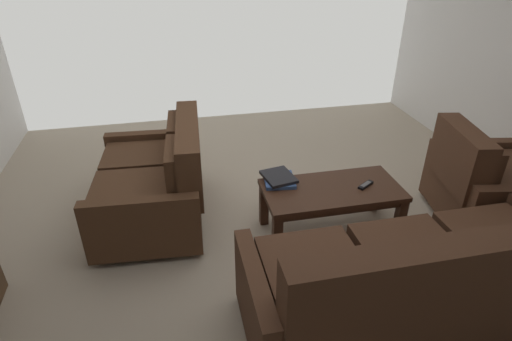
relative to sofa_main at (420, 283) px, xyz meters
The scene contains 7 objects.
ground_plane 1.24m from the sofa_main, 57.50° to the right, with size 5.16×5.62×0.01m, color tan.
sofa_main is the anchor object (origin of this frame).
loveseat_near 2.17m from the sofa_main, 45.83° to the right, with size 0.95×1.32×0.87m.
coffee_table 1.06m from the sofa_main, 82.03° to the right, with size 1.10×0.53×0.42m.
armchair_side 1.47m from the sofa_main, 142.50° to the right, with size 1.00×1.04×0.88m.
book_stack 1.35m from the sofa_main, 66.52° to the right, with size 0.28×0.31×0.06m.
tv_remote 1.03m from the sofa_main, 96.97° to the right, with size 0.16×0.12×0.02m.
Camera 1 is at (0.70, 2.56, 2.16)m, focal length 29.15 mm.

